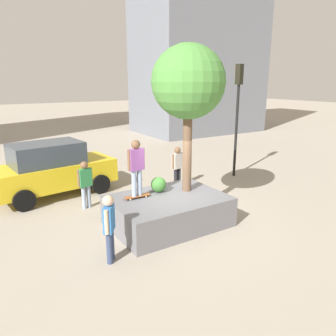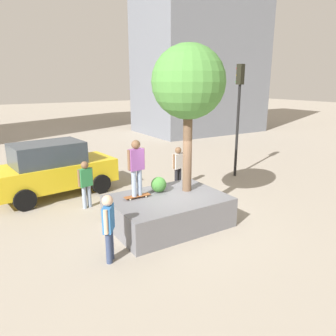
# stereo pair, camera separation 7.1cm
# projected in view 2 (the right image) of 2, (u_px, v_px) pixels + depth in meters

# --- Properties ---
(ground_plane) EXTENTS (120.00, 120.00, 0.00)m
(ground_plane) POSITION_uv_depth(u_px,v_px,m) (176.00, 218.00, 10.29)
(ground_plane) COLOR #9E9384
(planter_ledge) EXTENTS (3.38, 2.42, 0.89)m
(planter_ledge) POSITION_uv_depth(u_px,v_px,m) (168.00, 211.00, 9.73)
(planter_ledge) COLOR slate
(planter_ledge) RESTS_ON ground
(plaza_tree) EXTENTS (2.18, 2.18, 4.42)m
(plaza_tree) POSITION_uv_depth(u_px,v_px,m) (188.00, 83.00, 9.34)
(plaza_tree) COLOR brown
(plaza_tree) RESTS_ON planter_ledge
(boxwood_shrub) EXTENTS (0.48, 0.48, 0.48)m
(boxwood_shrub) POSITION_uv_depth(u_px,v_px,m) (159.00, 185.00, 10.00)
(boxwood_shrub) COLOR #3D7A33
(boxwood_shrub) RESTS_ON planter_ledge
(skateboard) EXTENTS (0.81, 0.24, 0.07)m
(skateboard) POSITION_uv_depth(u_px,v_px,m) (137.00, 196.00, 9.52)
(skateboard) COLOR brown
(skateboard) RESTS_ON planter_ledge
(skateboarder) EXTENTS (0.56, 0.26, 1.67)m
(skateboarder) POSITION_uv_depth(u_px,v_px,m) (136.00, 164.00, 9.27)
(skateboarder) COLOR #8C9EB7
(skateboarder) RESTS_ON skateboard
(sedan_parked) EXTENTS (4.61, 2.48, 2.06)m
(sedan_parked) POSITION_uv_depth(u_px,v_px,m) (53.00, 169.00, 12.15)
(sedan_parked) COLOR gold
(sedan_parked) RESTS_ON ground
(traffic_light_corner) EXTENTS (0.32, 0.36, 4.95)m
(traffic_light_corner) POSITION_uv_depth(u_px,v_px,m) (239.00, 102.00, 14.06)
(traffic_light_corner) COLOR black
(traffic_light_corner) RESTS_ON ground
(pedestrian_crossing) EXTENTS (0.55, 0.27, 1.65)m
(pedestrian_crossing) POSITION_uv_depth(u_px,v_px,m) (86.00, 181.00, 10.92)
(pedestrian_crossing) COLOR #8C9EB7
(pedestrian_crossing) RESTS_ON ground
(bystander_watching) EXTENTS (0.56, 0.28, 1.69)m
(bystander_watching) POSITION_uv_depth(u_px,v_px,m) (178.00, 164.00, 13.07)
(bystander_watching) COLOR black
(bystander_watching) RESTS_ON ground
(passerby_with_bag) EXTENTS (0.42, 0.49, 1.70)m
(passerby_with_bag) POSITION_uv_depth(u_px,v_px,m) (109.00, 224.00, 7.60)
(passerby_with_bag) COLOR navy
(passerby_with_bag) RESTS_ON ground
(brick_midrise) EXTENTS (9.99, 6.55, 18.20)m
(brick_midrise) POSITION_uv_depth(u_px,v_px,m) (201.00, 19.00, 26.04)
(brick_midrise) COLOR slate
(brick_midrise) RESTS_ON ground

